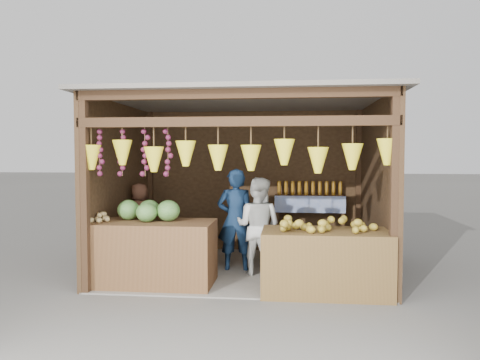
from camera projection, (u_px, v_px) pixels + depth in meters
name	position (u px, v px, depth m)	size (l,w,h in m)	color
ground	(245.00, 270.00, 7.29)	(80.00, 80.00, 0.00)	#514F49
stall_structure	(242.00, 163.00, 7.16)	(4.30, 3.30, 2.66)	slate
back_shelf	(309.00, 206.00, 8.41)	(1.25, 0.32, 1.32)	#382314
counter_left	(151.00, 253.00, 6.43)	(1.73, 0.85, 0.88)	#482C18
counter_right	(325.00, 262.00, 6.04)	(1.63, 0.85, 0.82)	#533B1B
stool	(140.00, 255.00, 7.69)	(0.29, 0.29, 0.28)	black
man_standing	(236.00, 220.00, 7.21)	(0.58, 0.38, 1.58)	#122746
woman_standing	(258.00, 226.00, 6.95)	(0.71, 0.55, 1.46)	silver
vendor_seated	(140.00, 215.00, 7.66)	(0.52, 0.34, 1.06)	#4F2E1F
melon_pile	(149.00, 209.00, 6.47)	(1.00, 0.50, 0.32)	#134A18
tanfruit_pile	(100.00, 217.00, 6.38)	(0.34, 0.40, 0.13)	#9C8448
mango_pile	(329.00, 223.00, 5.96)	(1.40, 0.64, 0.22)	#B66C18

